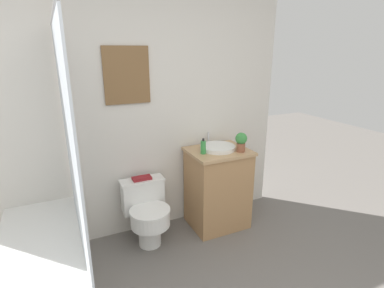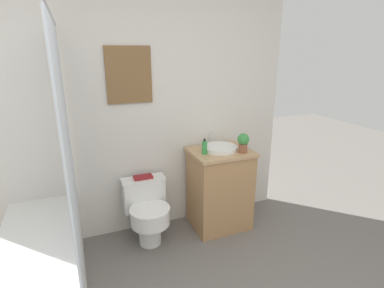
{
  "view_description": "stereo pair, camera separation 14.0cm",
  "coord_description": "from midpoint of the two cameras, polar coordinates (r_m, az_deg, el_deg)",
  "views": [
    {
      "loc": [
        -0.62,
        -0.63,
        1.78
      ],
      "look_at": [
        0.43,
        1.63,
        1.0
      ],
      "focal_mm": 28.0,
      "sensor_mm": 36.0,
      "label": 1
    },
    {
      "loc": [
        -0.49,
        -0.69,
        1.78
      ],
      "look_at": [
        0.43,
        1.63,
        1.0
      ],
      "focal_mm": 28.0,
      "sensor_mm": 36.0,
      "label": 2
    }
  ],
  "objects": [
    {
      "name": "potted_plant",
      "position": [
        2.93,
        8.0,
        0.55
      ],
      "size": [
        0.11,
        0.11,
        0.19
      ],
      "color": "brown",
      "rests_on": "vanity"
    },
    {
      "name": "toilet",
      "position": [
        2.94,
        -9.95,
        -12.5
      ],
      "size": [
        0.42,
        0.49,
        0.6
      ],
      "color": "white",
      "rests_on": "ground_plane"
    },
    {
      "name": "wall_back",
      "position": [
        2.86,
        -13.47,
        6.37
      ],
      "size": [
        3.23,
        0.07,
        2.5
      ],
      "color": "silver",
      "rests_on": "ground_plane"
    },
    {
      "name": "shower_area",
      "position": [
        2.48,
        -27.57,
        -21.32
      ],
      "size": [
        0.57,
        1.51,
        1.98
      ],
      "color": "white",
      "rests_on": "ground_plane"
    },
    {
      "name": "book_on_tank",
      "position": [
        2.92,
        -10.91,
        -6.42
      ],
      "size": [
        0.18,
        0.1,
        0.02
      ],
      "color": "maroon",
      "rests_on": "toilet"
    },
    {
      "name": "vanity",
      "position": [
        3.14,
        3.6,
        -8.35
      ],
      "size": [
        0.59,
        0.5,
        0.83
      ],
      "color": "#AD7F51",
      "rests_on": "ground_plane"
    },
    {
      "name": "soap_bottle",
      "position": [
        2.85,
        0.75,
        -0.62
      ],
      "size": [
        0.05,
        0.05,
        0.15
      ],
      "color": "green",
      "rests_on": "vanity"
    },
    {
      "name": "sink",
      "position": [
        2.99,
        3.56,
        -0.66
      ],
      "size": [
        0.35,
        0.38,
        0.13
      ],
      "color": "white",
      "rests_on": "vanity"
    }
  ]
}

